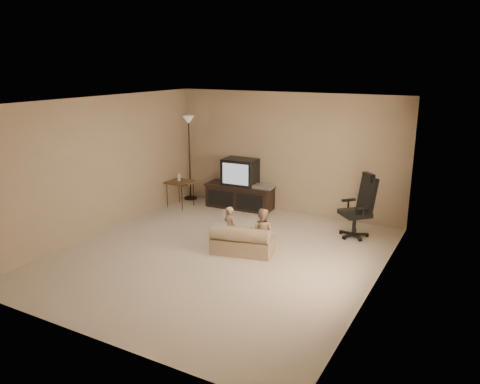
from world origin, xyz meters
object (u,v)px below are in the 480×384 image
(floor_lamp, at_px, (189,139))
(toddler_left, at_px, (230,227))
(toddler_right, at_px, (262,232))
(tv_stand, at_px, (240,188))
(child_sofa, at_px, (242,242))
(office_chair, at_px, (359,214))
(side_table, at_px, (180,182))

(floor_lamp, bearing_deg, toddler_left, -43.00)
(toddler_left, height_order, toddler_right, toddler_right)
(tv_stand, relative_size, child_sofa, 1.41)
(office_chair, relative_size, side_table, 1.54)
(tv_stand, height_order, child_sofa, tv_stand)
(side_table, xyz_separation_m, toddler_left, (2.14, -1.54, -0.18))
(floor_lamp, relative_size, child_sofa, 1.76)
(side_table, bearing_deg, office_chair, 0.36)
(side_table, bearing_deg, toddler_right, -29.52)
(office_chair, xyz_separation_m, toddler_left, (-1.78, -1.56, -0.06))
(tv_stand, distance_m, toddler_left, 2.29)
(office_chair, height_order, toddler_left, office_chair)
(office_chair, bearing_deg, toddler_left, -93.95)
(floor_lamp, height_order, toddler_left, floor_lamp)
(tv_stand, xyz_separation_m, floor_lamp, (-1.35, 0.05, 0.95))
(tv_stand, bearing_deg, floor_lamp, 174.50)
(floor_lamp, bearing_deg, tv_stand, -1.94)
(office_chair, relative_size, floor_lamp, 0.61)
(toddler_left, xyz_separation_m, toddler_right, (0.62, -0.03, 0.03))
(office_chair, bearing_deg, toddler_right, -81.46)
(floor_lamp, distance_m, toddler_left, 3.30)
(side_table, bearing_deg, tv_stand, 24.68)
(office_chair, distance_m, floor_lamp, 4.22)
(child_sofa, height_order, toddler_left, toddler_left)
(toddler_left, distance_m, toddler_right, 0.62)
(toddler_right, bearing_deg, floor_lamp, -43.44)
(office_chair, bearing_deg, tv_stand, -146.19)
(floor_lamp, distance_m, toddler_right, 3.76)
(office_chair, height_order, toddler_right, office_chair)
(tv_stand, bearing_deg, child_sofa, -64.40)
(tv_stand, distance_m, toddler_right, 2.63)
(child_sofa, height_order, toddler_right, toddler_right)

